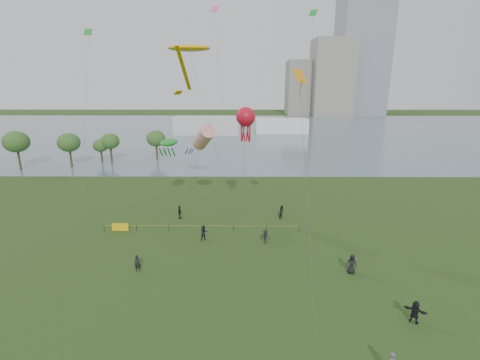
{
  "coord_description": "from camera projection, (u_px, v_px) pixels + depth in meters",
  "views": [
    {
      "loc": [
        0.24,
        -24.49,
        17.92
      ],
      "look_at": [
        0.0,
        10.0,
        8.0
      ],
      "focal_mm": 26.0,
      "sensor_mm": 36.0,
      "label": 1
    }
  ],
  "objects": [
    {
      "name": "fence",
      "position": [
        152.0,
        227.0,
        42.67
      ],
      "size": [
        24.07,
        0.07,
        1.05
      ],
      "color": "black",
      "rests_on": "ground_plane"
    },
    {
      "name": "trees",
      "position": [
        81.0,
        142.0,
        75.06
      ],
      "size": [
        30.9,
        14.62,
        8.01
      ],
      "color": "#382B19",
      "rests_on": "ground_plane"
    },
    {
      "name": "ground_plane",
      "position": [
        239.0,
        307.0,
        28.49
      ],
      "size": [
        400.0,
        400.0,
        0.0
      ],
      "primitive_type": "plane",
      "color": "#1A3210"
    },
    {
      "name": "kite_delta",
      "position": [
        300.0,
        87.0,
        32.29
      ],
      "size": [
        1.6,
        14.33,
        18.96
      ],
      "rotation": [
        0.0,
        0.0,
        -0.26
      ],
      "color": "#3F3F42"
    },
    {
      "name": "spectator_a",
      "position": [
        204.0,
        233.0,
        40.21
      ],
      "size": [
        1.11,
        1.03,
        1.84
      ],
      "primitive_type": "imported",
      "rotation": [
        0.0,
        0.0,
        0.48
      ],
      "color": "black",
      "rests_on": "ground_plane"
    },
    {
      "name": "building_low",
      "position": [
        302.0,
        88.0,
        185.86
      ],
      "size": [
        16.0,
        18.0,
        28.0
      ],
      "primitive_type": "cube",
      "color": "gray",
      "rests_on": "ground_plane"
    },
    {
      "name": "pavilion_right",
      "position": [
        282.0,
        126.0,
        121.89
      ],
      "size": [
        18.0,
        7.0,
        5.0
      ],
      "primitive_type": "cube",
      "color": "white",
      "rests_on": "ground_plane"
    },
    {
      "name": "pavilion_left",
      "position": [
        207.0,
        125.0,
        119.04
      ],
      "size": [
        22.0,
        8.0,
        6.0
      ],
      "primitive_type": "cube",
      "color": "silver",
      "rests_on": "ground_plane"
    },
    {
      "name": "spectator_d",
      "position": [
        352.0,
        264.0,
        33.27
      ],
      "size": [
        1.12,
        0.92,
        1.97
      ],
      "primitive_type": "imported",
      "rotation": [
        0.0,
        0.0,
        -0.36
      ],
      "color": "black",
      "rests_on": "ground_plane"
    },
    {
      "name": "kite_windsock",
      "position": [
        204.0,
        137.0,
        45.58
      ],
      "size": [
        5.81,
        7.01,
        12.67
      ],
      "rotation": [
        0.0,
        0.0,
        -0.19
      ],
      "color": "#3F3F42"
    },
    {
      "name": "kite_stingray",
      "position": [
        189.0,
        49.0,
        38.17
      ],
      "size": [
        7.89,
        9.96,
        21.72
      ],
      "rotation": [
        0.0,
        0.0,
        0.24
      ],
      "color": "#3F3F42"
    },
    {
      "name": "kite_octopus",
      "position": [
        246.0,
        117.0,
        40.23
      ],
      "size": [
        2.24,
        4.16,
        14.98
      ],
      "rotation": [
        0.0,
        0.0,
        0.29
      ],
      "color": "#3F3F42"
    },
    {
      "name": "spectator_e",
      "position": [
        415.0,
        312.0,
        26.48
      ],
      "size": [
        1.72,
        1.39,
        1.83
      ],
      "primitive_type": "imported",
      "rotation": [
        0.0,
        0.0,
        2.55
      ],
      "color": "black",
      "rests_on": "ground_plane"
    },
    {
      "name": "spectator_g",
      "position": [
        282.0,
        212.0,
        46.57
      ],
      "size": [
        1.06,
        1.12,
        1.82
      ],
      "primitive_type": "imported",
      "rotation": [
        0.0,
        0.0,
        0.98
      ],
      "color": "black",
      "rests_on": "ground_plane"
    },
    {
      "name": "lake",
      "position": [
        242.0,
        132.0,
        124.59
      ],
      "size": [
        400.0,
        120.0,
        0.08
      ],
      "primitive_type": "cube",
      "color": "slate",
      "rests_on": "ground_plane"
    },
    {
      "name": "spectator_b",
      "position": [
        265.0,
        237.0,
        39.49
      ],
      "size": [
        1.09,
        0.7,
        1.61
      ],
      "primitive_type": "imported",
      "rotation": [
        0.0,
        0.0,
        -0.1
      ],
      "color": "black",
      "rests_on": "ground_plane"
    },
    {
      "name": "small_kites",
      "position": [
        206.0,
        18.0,
        41.6
      ],
      "size": [
        27.54,
        4.12,
        3.79
      ],
      "color": "#198C2D"
    },
    {
      "name": "spectator_c",
      "position": [
        180.0,
        212.0,
        46.58
      ],
      "size": [
        0.69,
        1.13,
        1.8
      ],
      "primitive_type": "imported",
      "rotation": [
        0.0,
        0.0,
        1.82
      ],
      "color": "black",
      "rests_on": "ground_plane"
    },
    {
      "name": "spectator_f",
      "position": [
        138.0,
        263.0,
        33.66
      ],
      "size": [
        0.72,
        0.59,
        1.7
      ],
      "primitive_type": "imported",
      "rotation": [
        0.0,
        0.0,
        0.34
      ],
      "color": "black",
      "rests_on": "ground_plane"
    },
    {
      "name": "building_mid",
      "position": [
        331.0,
        78.0,
        178.61
      ],
      "size": [
        20.0,
        20.0,
        38.0
      ],
      "primitive_type": "cube",
      "color": "gray",
      "rests_on": "ground_plane"
    },
    {
      "name": "kite_creature",
      "position": [
        169.0,
        143.0,
        46.87
      ],
      "size": [
        6.87,
        11.6,
        10.26
      ],
      "rotation": [
        0.0,
        0.0,
        0.2
      ],
      "color": "#3F3F42"
    }
  ]
}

